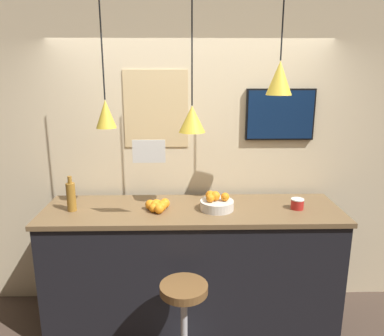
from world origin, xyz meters
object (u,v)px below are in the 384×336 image
fruit_bowl (216,203)px  mounted_tv (280,115)px  juice_bottle (71,196)px  bar_stool (184,319)px  spread_jar (297,204)px

fruit_bowl → mounted_tv: bearing=36.3°
juice_bottle → mounted_tv: (1.80, 0.45, 0.61)m
bar_stool → spread_jar: spread_jar is taller
fruit_bowl → spread_jar: size_ratio=2.58×
bar_stool → spread_jar: (0.95, 0.60, 0.65)m
fruit_bowl → juice_bottle: 1.19m
fruit_bowl → spread_jar: (0.68, -0.00, -0.01)m
spread_jar → mounted_tv: (-0.07, 0.45, 0.69)m
spread_jar → bar_stool: bearing=-147.9°
mounted_tv → fruit_bowl: bearing=-143.7°
bar_stool → fruit_bowl: 0.94m
fruit_bowl → spread_jar: fruit_bowl is taller
fruit_bowl → mounted_tv: size_ratio=0.45×
bar_stool → mounted_tv: size_ratio=1.24×
bar_stool → juice_bottle: bearing=147.0°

